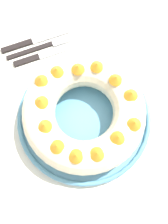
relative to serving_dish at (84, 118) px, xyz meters
name	(u,v)px	position (x,y,z in m)	size (l,w,h in m)	color
ground_plane	(80,161)	(0.01, -0.03, -0.74)	(8.00, 8.00, 0.00)	gray
dining_table	(76,134)	(0.01, -0.03, -0.10)	(1.15, 1.13, 0.72)	silver
serving_dish	(84,118)	(0.00, 0.00, 0.00)	(0.35, 0.35, 0.02)	#518EB2
bundt_cake	(84,112)	(0.00, 0.00, 0.05)	(0.30, 0.30, 0.10)	beige
fork	(43,46)	(-0.24, -0.03, -0.01)	(0.02, 0.19, 0.01)	black
serving_knife	(31,42)	(-0.27, -0.06, -0.01)	(0.02, 0.20, 0.01)	black
cake_knife	(38,57)	(-0.22, -0.06, -0.01)	(0.02, 0.17, 0.01)	black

